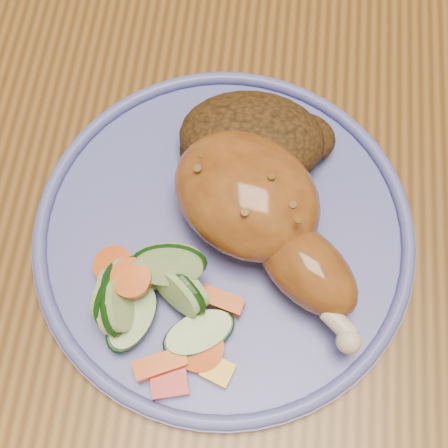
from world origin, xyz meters
name	(u,v)px	position (x,y,z in m)	size (l,w,h in m)	color
ground	(284,357)	(0.00, 0.00, 0.00)	(4.00, 4.00, 0.00)	#51351B
dining_table	(351,218)	(0.00, 0.00, 0.67)	(0.90, 1.40, 0.75)	brown
plate	(224,235)	(-0.11, -0.06, 0.76)	(0.28, 0.28, 0.01)	#575CAF
plate_rim	(224,229)	(-0.11, -0.06, 0.77)	(0.28, 0.28, 0.01)	#575CAF
chicken_leg	(261,212)	(-0.08, -0.06, 0.79)	(0.16, 0.17, 0.06)	brown
rice_pilaf	(255,140)	(-0.09, 0.00, 0.78)	(0.12, 0.08, 0.05)	#402810
vegetable_pile	(153,300)	(-0.15, -0.13, 0.78)	(0.11, 0.11, 0.06)	#A50A05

